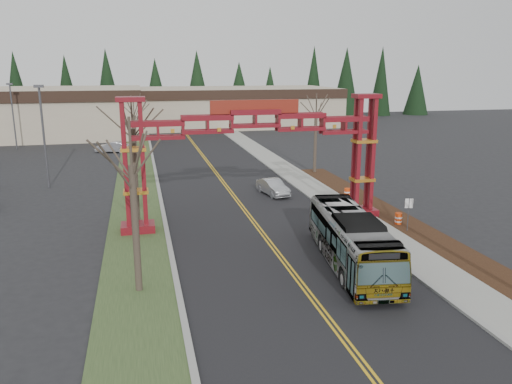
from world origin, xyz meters
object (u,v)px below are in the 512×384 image
object	(u,v)px
gateway_arch	(255,139)
bare_tree_right_far	(316,115)
light_pole_near	(43,129)
transit_bus	(351,240)
retail_building_east	(232,106)
bare_tree_median_mid	(133,130)
barrel_mid	(366,207)
parked_car_far_a	(113,147)
bare_tree_median_near	(132,167)
barrel_south	(398,219)
street_sign	(409,208)
bare_tree_median_far	(134,116)
barrel_north	(347,194)
silver_sedan	(273,187)
light_pole_far	(13,112)

from	to	relation	value
gateway_arch	bare_tree_right_far	size ratio (longest dim) A/B	2.22
bare_tree_right_far	light_pole_near	bearing A→B (deg)	-178.55
transit_bus	retail_building_east	bearing A→B (deg)	92.60
retail_building_east	bare_tree_median_mid	bearing A→B (deg)	-106.84
bare_tree_right_far	retail_building_east	bearing A→B (deg)	90.00
retail_building_east	bare_tree_median_mid	distance (m)	62.22
retail_building_east	barrel_mid	xyz separation A→B (m)	(-1.32, -61.44, -3.01)
parked_car_far_a	bare_tree_median_mid	world-z (taller)	bare_tree_median_mid
bare_tree_median_near	retail_building_east	bearing A→B (deg)	75.82
barrel_south	gateway_arch	bearing A→B (deg)	164.54
light_pole_near	barrel_mid	xyz separation A→B (m)	(24.56, -14.40, -4.84)
bare_tree_median_near	parked_car_far_a	bearing A→B (deg)	93.98
bare_tree_median_near	street_sign	xyz separation A→B (m)	(17.42, 5.11, -4.55)
bare_tree_median_near	transit_bus	bearing A→B (deg)	3.44
bare_tree_median_far	bare_tree_median_near	bearing A→B (deg)	-90.00
gateway_arch	light_pole_near	distance (m)	21.79
gateway_arch	light_pole_near	xyz separation A→B (m)	(-15.88, 14.91, -0.65)
bare_tree_median_mid	barrel_mid	distance (m)	17.85
bare_tree_median_near	bare_tree_median_mid	bearing A→B (deg)	90.00
gateway_arch	light_pole_near	bearing A→B (deg)	136.80
barrel_south	street_sign	bearing A→B (deg)	-96.76
retail_building_east	gateway_arch	bearing A→B (deg)	-99.17
light_pole_near	bare_tree_median_mid	bearing A→B (deg)	-57.65
bare_tree_median_near	barrel_mid	world-z (taller)	bare_tree_median_near
barrel_north	parked_car_far_a	bearing A→B (deg)	124.76
bare_tree_median_mid	street_sign	bearing A→B (deg)	-20.89
barrel_south	barrel_north	size ratio (longest dim) A/B	0.99
retail_building_east	parked_car_far_a	xyz separation A→B (m)	(-21.00, -28.13, -2.80)
gateway_arch	bare_tree_right_far	xyz separation A→B (m)	(10.00, 15.56, 0.06)
retail_building_east	parked_car_far_a	distance (m)	35.22
retail_building_east	parked_car_far_a	size ratio (longest dim) A/B	8.84
gateway_arch	silver_sedan	world-z (taller)	gateway_arch
retail_building_east	barrel_south	world-z (taller)	retail_building_east
retail_building_east	barrel_south	distance (m)	64.68
barrel_mid	silver_sedan	bearing A→B (deg)	126.41
transit_bus	light_pole_near	world-z (taller)	light_pole_near
silver_sedan	barrel_north	size ratio (longest dim) A/B	4.50
silver_sedan	street_sign	xyz separation A→B (m)	(6.04, -11.87, 1.00)
gateway_arch	bare_tree_median_mid	world-z (taller)	gateway_arch
gateway_arch	bare_tree_right_far	bearing A→B (deg)	57.28
bare_tree_right_far	light_pole_far	size ratio (longest dim) A/B	0.94
bare_tree_median_mid	barrel_north	bearing A→B (deg)	8.19
light_pole_near	retail_building_east	bearing A→B (deg)	61.18
light_pole_near	barrel_south	bearing A→B (deg)	-34.58
gateway_arch	barrel_south	bearing A→B (deg)	-15.46
bare_tree_median_far	parked_car_far_a	bearing A→B (deg)	104.93
light_pole_far	barrel_south	size ratio (longest dim) A/B	9.68
parked_car_far_a	light_pole_far	distance (m)	14.45
bare_tree_median_near	barrel_mid	xyz separation A→B (m)	(16.68, 9.81, -5.73)
bare_tree_right_far	street_sign	world-z (taller)	bare_tree_right_far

